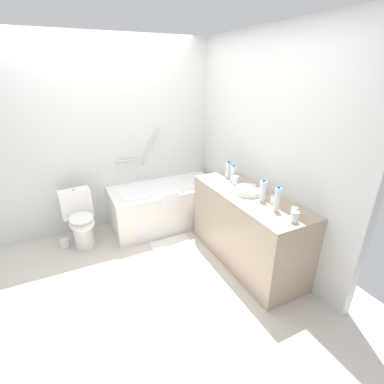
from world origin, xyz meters
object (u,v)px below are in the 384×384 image
water_bottle_2 (277,199)px  drinking_glass_3 (273,200)px  toilet_paper_roll (65,243)px  water_bottle_0 (233,174)px  drinking_glass_0 (294,217)px  drinking_glass_1 (236,180)px  sink_basin (248,191)px  bath_mat (173,247)px  toilet (80,219)px  bathtub (166,204)px  drinking_glass_2 (294,212)px  water_bottle_1 (263,191)px  water_bottle_3 (228,170)px  sink_faucet (262,188)px

water_bottle_2 → drinking_glass_3: water_bottle_2 is taller
toilet_paper_roll → water_bottle_0: bearing=-22.3°
water_bottle_0 → drinking_glass_0: size_ratio=2.08×
water_bottle_0 → drinking_glass_1: water_bottle_0 is taller
sink_basin → bath_mat: 1.24m
water_bottle_2 → drinking_glass_1: bearing=87.1°
toilet → bath_mat: toilet is taller
water_bottle_2 → drinking_glass_1: (0.04, 0.73, -0.07)m
bathtub → drinking_glass_2: 1.97m
water_bottle_1 → drinking_glass_0: 0.47m
toilet_paper_roll → sink_basin: bearing=-31.6°
water_bottle_2 → toilet_paper_roll: 2.66m
sink_basin → water_bottle_3: 0.52m
water_bottle_2 → drinking_glass_0: (-0.00, -0.24, -0.07)m
drinking_glass_1 → water_bottle_2: bearing=-92.9°
drinking_glass_3 → toilet_paper_roll: drinking_glass_3 is taller
drinking_glass_1 → drinking_glass_2: 0.90m
sink_basin → water_bottle_1: (0.01, -0.22, 0.08)m
toilet_paper_roll → bath_mat: bearing=-26.3°
water_bottle_2 → water_bottle_3: bearing=85.3°
bathtub → water_bottle_1: (0.54, -1.39, 0.65)m
water_bottle_1 → drinking_glass_3: (0.06, -0.10, -0.07)m
drinking_glass_1 → toilet_paper_roll: size_ratio=0.89×
drinking_glass_0 → toilet_paper_roll: bearing=135.6°
toilet → water_bottle_3: water_bottle_3 is taller
drinking_glass_0 → drinking_glass_2: size_ratio=1.01×
sink_faucet → water_bottle_3: water_bottle_3 is taller
water_bottle_3 → drinking_glass_3: water_bottle_3 is taller
toilet → drinking_glass_1: size_ratio=7.44×
water_bottle_3 → bath_mat: 1.20m
water_bottle_0 → water_bottle_2: (-0.06, -0.82, 0.02)m
bath_mat → bathtub: bearing=76.6°
drinking_glass_3 → bath_mat: 1.45m
sink_faucet → water_bottle_3: 0.53m
drinking_glass_0 → drinking_glass_2: (0.06, 0.06, -0.00)m
bathtub → drinking_glass_0: (0.51, -1.85, 0.58)m
water_bottle_1 → sink_faucet: bearing=51.8°
water_bottle_0 → bath_mat: bearing=165.2°
toilet → drinking_glass_3: 2.33m
drinking_glass_1 → sink_faucet: bearing=-61.2°
water_bottle_3 → drinking_glass_1: size_ratio=2.12×
water_bottle_3 → toilet_paper_roll: (-1.98, 0.66, -0.89)m
water_bottle_0 → drinking_glass_2: 1.00m
water_bottle_0 → toilet: bearing=156.1°
toilet → drinking_glass_3: (1.76, -1.45, 0.51)m
water_bottle_3 → drinking_glass_1: bearing=-100.4°
drinking_glass_0 → water_bottle_0: bearing=86.7°
toilet_paper_roll → drinking_glass_2: bearing=-42.5°
sink_basin → drinking_glass_1: size_ratio=3.07×
drinking_glass_0 → drinking_glass_2: 0.09m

